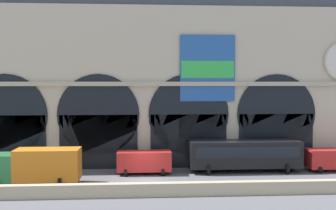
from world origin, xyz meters
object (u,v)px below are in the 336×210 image
object	(u,v)px
van_center	(144,161)
bus_mideast	(245,154)
van_east	(333,159)
box_truck_midwest	(37,165)

from	to	relation	value
van_center	bus_mideast	xyz separation A→B (m)	(9.97, 0.27, 0.54)
bus_mideast	van_east	bearing A→B (deg)	-1.57
box_truck_midwest	bus_mideast	xyz separation A→B (m)	(19.23, 3.64, 0.08)
van_center	van_east	size ratio (longest dim) A/B	1.00
box_truck_midwest	van_center	size ratio (longest dim) A/B	1.44
box_truck_midwest	bus_mideast	distance (m)	19.57
van_center	van_east	world-z (taller)	same
box_truck_midwest	van_east	xyz separation A→B (m)	(28.17, 3.39, -0.45)
van_east	box_truck_midwest	bearing A→B (deg)	-173.13
bus_mideast	van_east	world-z (taller)	bus_mideast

